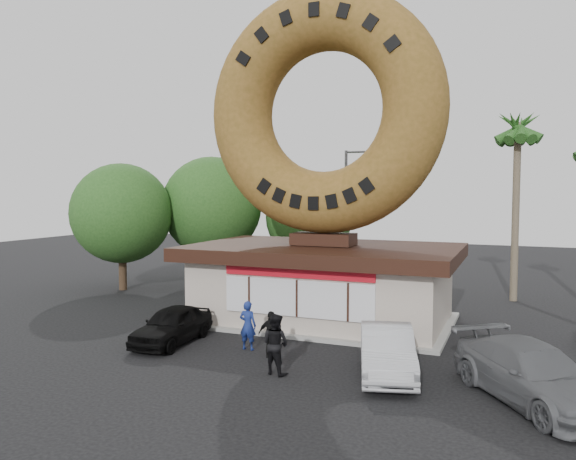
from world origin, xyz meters
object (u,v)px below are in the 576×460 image
(person_left, at_px, (248,325))
(donut_shop, at_px, (323,281))
(car_silver, at_px, (387,351))
(person_center, at_px, (275,344))
(car_grey, at_px, (533,374))
(giant_donut, at_px, (324,112))
(car_black, at_px, (172,325))
(person_right, at_px, (271,334))
(street_lamp, at_px, (348,209))

(person_left, bearing_deg, donut_shop, -102.00)
(car_silver, bearing_deg, person_left, 155.57)
(person_center, height_order, car_grey, person_center)
(person_left, relative_size, person_center, 0.93)
(giant_donut, bearing_deg, car_black, -126.82)
(person_right, bearing_deg, car_black, -7.27)
(person_left, bearing_deg, giant_donut, -101.96)
(person_right, xyz_separation_m, car_silver, (3.96, -0.24, -0.06))
(street_lamp, height_order, car_grey, street_lamp)
(donut_shop, height_order, person_left, donut_shop)
(donut_shop, xyz_separation_m, car_black, (-4.03, -5.37, -1.09))
(street_lamp, distance_m, person_left, 15.54)
(street_lamp, relative_size, car_silver, 1.80)
(giant_donut, bearing_deg, donut_shop, -90.00)
(street_lamp, xyz_separation_m, car_silver, (5.90, -15.88, -3.75))
(giant_donut, relative_size, car_black, 2.57)
(donut_shop, distance_m, person_center, 7.19)
(person_left, distance_m, car_grey, 9.31)
(donut_shop, distance_m, car_black, 6.81)
(giant_donut, height_order, car_black, giant_donut)
(person_right, distance_m, car_grey, 8.09)
(person_left, relative_size, person_right, 1.10)
(person_center, bearing_deg, car_black, -4.18)
(person_left, height_order, car_silver, person_left)
(car_black, height_order, car_silver, car_silver)
(giant_donut, relative_size, street_lamp, 1.28)
(giant_donut, xyz_separation_m, street_lamp, (-1.86, 10.00, -4.42))
(street_lamp, xyz_separation_m, person_left, (0.78, -15.09, -3.61))
(person_left, relative_size, car_grey, 0.33)
(person_left, distance_m, person_center, 2.81)
(giant_donut, height_order, person_right, giant_donut)
(street_lamp, distance_m, person_center, 17.69)
(person_left, relative_size, car_black, 0.44)
(street_lamp, bearing_deg, donut_shop, -79.50)
(street_lamp, distance_m, car_silver, 17.35)
(street_lamp, height_order, person_right, street_lamp)
(person_center, height_order, car_silver, person_center)
(person_right, relative_size, car_silver, 0.35)
(donut_shop, height_order, street_lamp, street_lamp)
(donut_shop, bearing_deg, car_silver, -55.40)
(car_silver, relative_size, car_grey, 0.83)
(car_black, height_order, car_grey, car_grey)
(street_lamp, height_order, person_left, street_lamp)
(car_black, bearing_deg, car_silver, -6.25)
(street_lamp, relative_size, car_grey, 1.50)
(street_lamp, bearing_deg, person_left, -87.03)
(donut_shop, bearing_deg, person_center, -82.95)
(person_center, xyz_separation_m, car_silver, (3.17, 1.23, -0.20))
(car_grey, bearing_deg, giant_donut, 104.93)
(giant_donut, distance_m, car_grey, 13.28)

